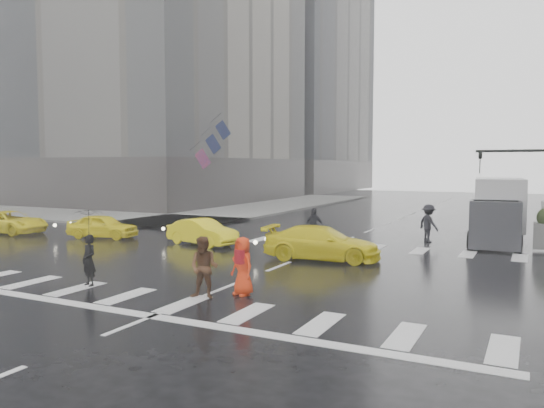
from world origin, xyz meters
The scene contains 17 objects.
ground centered at (0.00, 0.00, 0.00)m, with size 120.00×120.00×0.00m, color black.
sidewalk_nw centered at (-19.50, 17.50, 0.07)m, with size 35.00×35.00×0.15m, color slate.
building_nw centered at (-29.00, 27.00, 17.25)m, with size 26.05×26.05×38.00m.
building_nw_far centered at (-29.00, 56.00, 20.19)m, with size 26.05×26.05×44.00m.
road_markings centered at (0.00, 0.00, 0.01)m, with size 18.00×48.00×0.01m, color silver, non-canonical shape.
planter_west centered at (7.00, 8.20, 0.98)m, with size 1.10×1.10×1.80m.
flag_cluster centered at (-15.08, 18.50, 5.64)m, with size 2.87×3.06×4.69m.
pedestrian_black centered at (-3.94, -5.52, 1.63)m, with size 1.18×1.19×2.43m.
pedestrian_brown centered at (0.16, -5.21, 0.88)m, with size 0.86×0.67×1.77m, color #4D2E1B.
pedestrian_orange centered at (0.94, -4.39, 0.86)m, with size 0.98×0.83×1.70m.
pedestrian_far_a centered at (-0.99, 5.96, 0.85)m, with size 1.00×0.61×1.70m, color black.
pedestrian_far_b centered at (3.84, 8.92, 0.93)m, with size 1.20×0.66×1.85m, color black.
taxi_front centered at (-11.50, 2.84, 0.62)m, with size 1.46×3.64×1.24m, color #FFEC0D.
taxi_mid centered at (-5.55, 3.18, 0.61)m, with size 1.30×3.73×1.23m, color #FFEC0D.
taxi_rear centered at (0.93, 2.00, 0.67)m, with size 1.89×4.10×1.35m, color #FFEC0D.
taxi_far centered at (-17.53, 2.00, 0.62)m, with size 2.04×3.93×1.23m, color #FFEC0D.
box_truck centered at (6.90, 9.81, 1.67)m, with size 2.20×5.87×3.12m.
Camera 1 is at (8.48, -17.60, 3.79)m, focal length 35.00 mm.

